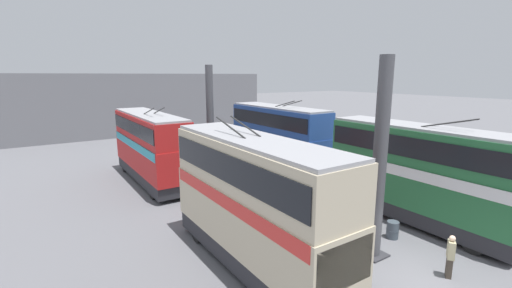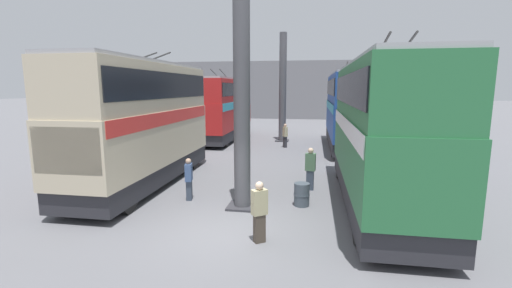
{
  "view_description": "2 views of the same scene",
  "coord_description": "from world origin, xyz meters",
  "px_view_note": "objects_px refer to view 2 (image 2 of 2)",
  "views": [
    {
      "loc": [
        -6.4,
        11.9,
        7.75
      ],
      "look_at": [
        12.99,
        -0.96,
        3.07
      ],
      "focal_mm": 24.0,
      "sensor_mm": 36.0,
      "label": 1
    },
    {
      "loc": [
        -9.39,
        -2.44,
        4.27
      ],
      "look_at": [
        8.38,
        0.53,
        1.32
      ],
      "focal_mm": 24.0,
      "sensor_mm": 36.0,
      "label": 2
    }
  ],
  "objects_px": {
    "bus_left_near": "(381,125)",
    "person_aisle_foreground": "(259,210)",
    "bus_right_near": "(143,116)",
    "person_by_left_row": "(310,168)",
    "bus_left_far": "(348,106)",
    "bus_right_far": "(224,105)",
    "person_aisle_midway": "(285,135)",
    "oil_drum": "(302,194)",
    "person_by_right_row": "(189,178)"
  },
  "relations": [
    {
      "from": "bus_right_near",
      "to": "bus_right_far",
      "type": "distance_m",
      "value": 13.81
    },
    {
      "from": "bus_right_near",
      "to": "person_by_right_row",
      "type": "xyz_separation_m",
      "value": [
        -1.69,
        -2.65,
        -2.2
      ]
    },
    {
      "from": "person_by_right_row",
      "to": "person_aisle_midway",
      "type": "height_order",
      "value": "person_aisle_midway"
    },
    {
      "from": "bus_left_near",
      "to": "bus_left_far",
      "type": "height_order",
      "value": "bus_left_far"
    },
    {
      "from": "bus_left_far",
      "to": "person_aisle_foreground",
      "type": "distance_m",
      "value": 16.69
    },
    {
      "from": "bus_left_far",
      "to": "oil_drum",
      "type": "relative_size",
      "value": 12.2
    },
    {
      "from": "person_by_right_row",
      "to": "oil_drum",
      "type": "bearing_deg",
      "value": -10.91
    },
    {
      "from": "bus_right_far",
      "to": "person_aisle_foreground",
      "type": "height_order",
      "value": "bus_right_far"
    },
    {
      "from": "person_aisle_midway",
      "to": "oil_drum",
      "type": "bearing_deg",
      "value": 69.37
    },
    {
      "from": "bus_left_far",
      "to": "person_aisle_foreground",
      "type": "height_order",
      "value": "bus_left_far"
    },
    {
      "from": "person_by_left_row",
      "to": "oil_drum",
      "type": "xyz_separation_m",
      "value": [
        -2.04,
        0.28,
        -0.54
      ]
    },
    {
      "from": "bus_left_near",
      "to": "person_aisle_midway",
      "type": "distance_m",
      "value": 12.75
    },
    {
      "from": "bus_left_far",
      "to": "person_by_left_row",
      "type": "bearing_deg",
      "value": 167.24
    },
    {
      "from": "oil_drum",
      "to": "person_by_left_row",
      "type": "bearing_deg",
      "value": -7.8
    },
    {
      "from": "bus_right_near",
      "to": "person_by_left_row",
      "type": "xyz_separation_m",
      "value": [
        0.4,
        -7.23,
        -2.09
      ]
    },
    {
      "from": "person_aisle_midway",
      "to": "person_by_right_row",
      "type": "bearing_deg",
      "value": 49.76
    },
    {
      "from": "bus_left_near",
      "to": "person_aisle_foreground",
      "type": "bearing_deg",
      "value": 135.16
    },
    {
      "from": "person_by_right_row",
      "to": "bus_right_near",
      "type": "bearing_deg",
      "value": 135.92
    },
    {
      "from": "bus_left_near",
      "to": "bus_right_far",
      "type": "xyz_separation_m",
      "value": [
        14.87,
        9.68,
        -0.06
      ]
    },
    {
      "from": "bus_left_near",
      "to": "person_by_right_row",
      "type": "xyz_separation_m",
      "value": [
        -0.62,
        7.03,
        -2.09
      ]
    },
    {
      "from": "bus_left_near",
      "to": "person_by_right_row",
      "type": "relative_size",
      "value": 6.21
    },
    {
      "from": "person_by_right_row",
      "to": "bus_left_far",
      "type": "bearing_deg",
      "value": 49.87
    },
    {
      "from": "bus_right_near",
      "to": "person_by_left_row",
      "type": "height_order",
      "value": "bus_right_near"
    },
    {
      "from": "bus_right_far",
      "to": "person_aisle_midway",
      "type": "height_order",
      "value": "bus_right_far"
    },
    {
      "from": "bus_left_near",
      "to": "person_aisle_midway",
      "type": "height_order",
      "value": "bus_left_near"
    },
    {
      "from": "bus_left_far",
      "to": "bus_right_far",
      "type": "distance_m",
      "value": 10.02
    },
    {
      "from": "person_by_left_row",
      "to": "bus_right_far",
      "type": "bearing_deg",
      "value": 35.8
    },
    {
      "from": "person_aisle_foreground",
      "to": "person_by_right_row",
      "type": "bearing_deg",
      "value": -169.53
    },
    {
      "from": "person_aisle_midway",
      "to": "oil_drum",
      "type": "distance_m",
      "value": 12.5
    },
    {
      "from": "bus_right_far",
      "to": "oil_drum",
      "type": "relative_size",
      "value": 12.51
    },
    {
      "from": "person_by_left_row",
      "to": "oil_drum",
      "type": "bearing_deg",
      "value": 179.67
    },
    {
      "from": "bus_right_near",
      "to": "oil_drum",
      "type": "height_order",
      "value": "bus_right_near"
    },
    {
      "from": "bus_left_far",
      "to": "person_by_right_row",
      "type": "xyz_separation_m",
      "value": [
        -12.93,
        7.03,
        -2.15
      ]
    },
    {
      "from": "bus_left_near",
      "to": "bus_left_far",
      "type": "distance_m",
      "value": 12.3
    },
    {
      "from": "person_by_right_row",
      "to": "person_aisle_foreground",
      "type": "bearing_deg",
      "value": -56.17
    },
    {
      "from": "bus_right_far",
      "to": "person_aisle_midway",
      "type": "bearing_deg",
      "value": -119.89
    },
    {
      "from": "bus_left_far",
      "to": "bus_right_near",
      "type": "relative_size",
      "value": 1.07
    },
    {
      "from": "bus_left_near",
      "to": "bus_right_near",
      "type": "xyz_separation_m",
      "value": [
        1.06,
        9.68,
        0.1
      ]
    },
    {
      "from": "bus_right_near",
      "to": "oil_drum",
      "type": "xyz_separation_m",
      "value": [
        -1.64,
        -6.95,
        -2.64
      ]
    },
    {
      "from": "bus_left_far",
      "to": "person_by_left_row",
      "type": "xyz_separation_m",
      "value": [
        -10.84,
        2.45,
        -2.04
      ]
    },
    {
      "from": "bus_left_far",
      "to": "bus_right_far",
      "type": "bearing_deg",
      "value": 75.13
    },
    {
      "from": "bus_left_near",
      "to": "person_aisle_foreground",
      "type": "height_order",
      "value": "bus_left_near"
    },
    {
      "from": "person_aisle_midway",
      "to": "oil_drum",
      "type": "height_order",
      "value": "person_aisle_midway"
    },
    {
      "from": "person_aisle_foreground",
      "to": "bus_left_near",
      "type": "bearing_deg",
      "value": 100.22
    },
    {
      "from": "bus_left_near",
      "to": "oil_drum",
      "type": "distance_m",
      "value": 3.77
    },
    {
      "from": "bus_left_far",
      "to": "bus_right_far",
      "type": "height_order",
      "value": "bus_left_far"
    },
    {
      "from": "person_aisle_midway",
      "to": "oil_drum",
      "type": "xyz_separation_m",
      "value": [
        -12.39,
        -1.62,
        -0.49
      ]
    },
    {
      "from": "person_aisle_midway",
      "to": "person_by_left_row",
      "type": "distance_m",
      "value": 10.52
    },
    {
      "from": "person_aisle_midway",
      "to": "person_aisle_foreground",
      "type": "xyz_separation_m",
      "value": [
        -15.63,
        -0.56,
        0.01
      ]
    },
    {
      "from": "bus_right_near",
      "to": "person_by_right_row",
      "type": "distance_m",
      "value": 3.83
    }
  ]
}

